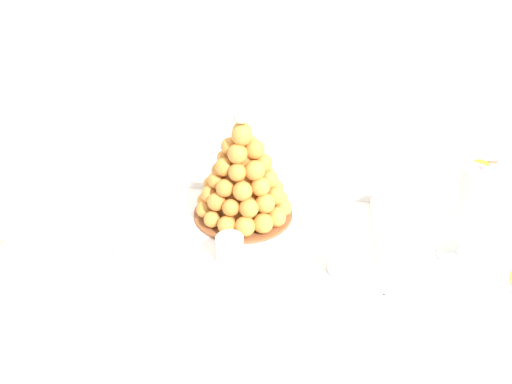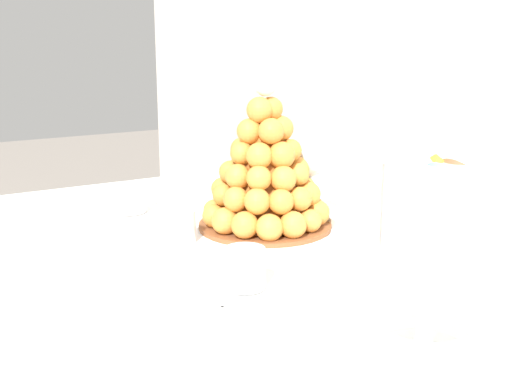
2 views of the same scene
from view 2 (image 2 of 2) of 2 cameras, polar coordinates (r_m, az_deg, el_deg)
name	(u,v)px [view 2 (image 2 of 2)]	position (r m, az deg, el deg)	size (l,w,h in m)	color
buffet_table	(245,332)	(1.09, -0.91, -11.78)	(1.32, 0.91, 0.75)	brown
serving_tray	(233,235)	(1.18, -1.95, -3.69)	(0.62, 0.36, 0.02)	white
croquembouche	(265,172)	(1.19, 0.79, 1.73)	(0.24, 0.24, 0.28)	brown
dessert_cup_left	(130,199)	(1.33, -10.61, -0.59)	(0.06, 0.06, 0.06)	silver
dessert_cup_mid_left	(178,228)	(1.13, -6.60, -3.02)	(0.06, 0.06, 0.06)	silver
dessert_cup_centre	(245,269)	(0.94, -0.95, -6.59)	(0.06, 0.06, 0.06)	silver
macaron_goblet	(431,234)	(0.76, 14.60, -3.50)	(0.11, 0.11, 0.24)	white
wine_glass	(310,161)	(1.24, 4.64, 2.64)	(0.07, 0.07, 0.16)	silver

